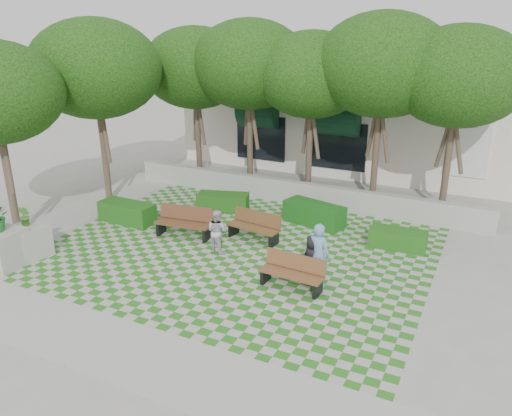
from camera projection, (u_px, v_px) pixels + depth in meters
The scene contains 19 objects.
ground at pixel (220, 264), 15.23m from camera, with size 90.00×90.00×0.00m, color gray.
lawn at pixel (235, 251), 16.07m from camera, with size 12.00×12.00×0.00m, color #2B721E.
sidewalk_south at pixel (115, 347), 11.27m from camera, with size 16.00×2.00×0.01m, color #9E9B93.
sidewalk_west at pixel (70, 216), 19.05m from camera, with size 2.00×12.00×0.01m, color #9E9B93.
retaining_wall at pixel (296, 192), 20.30m from camera, with size 15.00×0.36×0.90m, color #9E9B93.
bench_east at pixel (292, 273), 13.70m from camera, with size 1.82×0.70×0.94m.
bench_mid at pixel (254, 227), 16.80m from camera, with size 1.91×0.86×0.97m.
bench_west at pixel (184, 223), 17.07m from camera, with size 2.03×0.91×1.03m.
hedge_east at pixel (398, 239), 16.21m from camera, with size 1.80×0.72×0.63m, color #1B4F15.
hedge_midright at pixel (314, 214), 18.15m from camera, with size 2.24×0.89×0.78m, color #144B15.
hedge_midleft at pixel (223, 202), 19.51m from camera, with size 1.96×0.79×0.69m, color #1B4A13.
hedge_west at pixel (127, 212), 18.36m from camera, with size 2.11×0.85×0.74m, color #194E14.
planter_front at pixel (1, 241), 14.82m from camera, with size 1.19×1.19×2.02m.
planter_back at pixel (29, 240), 15.54m from camera, with size 1.15×1.15×1.69m.
person_blue at pixel (318, 255), 13.71m from camera, with size 0.67×0.44×1.84m, color #6797BC.
person_dark at pixel (312, 259), 13.92m from camera, with size 0.70×0.45×1.43m, color black.
person_white at pixel (217, 231), 15.81m from camera, with size 0.69×0.54×1.42m, color #C2B4C6.
tree_row at pixel (252, 71), 19.23m from camera, with size 17.70×13.40×7.41m.
building at pixel (370, 114), 25.84m from camera, with size 18.00×8.92×5.15m.
Camera 1 is at (7.05, -11.82, 6.84)m, focal length 35.00 mm.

